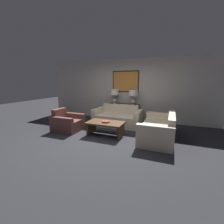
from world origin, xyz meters
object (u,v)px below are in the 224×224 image
(table_lamp_right, at_px, (133,94))
(couch_by_side, at_px, (159,130))
(table_lamp_left, at_px, (115,94))
(coffee_table, at_px, (105,126))
(couch_by_back_wall, at_px, (118,118))
(armchair_near_back_wall, at_px, (67,123))
(console_table, at_px, (123,112))
(decorative_bowl, at_px, (106,122))

(table_lamp_right, xyz_separation_m, couch_by_side, (1.22, -1.65, -0.90))
(table_lamp_left, bearing_deg, coffee_table, -77.67)
(table_lamp_left, bearing_deg, table_lamp_right, 0.00)
(couch_by_back_wall, bearing_deg, coffee_table, -89.43)
(couch_by_side, bearing_deg, armchair_near_back_wall, -173.77)
(armchair_near_back_wall, bearing_deg, table_lamp_left, 62.09)
(couch_by_side, bearing_deg, console_table, 134.86)
(console_table, bearing_deg, couch_by_side, -45.14)
(table_lamp_left, distance_m, table_lamp_right, 0.83)
(armchair_near_back_wall, bearing_deg, console_table, 53.52)
(couch_by_side, xyz_separation_m, decorative_bowl, (-1.60, -0.34, 0.18))
(coffee_table, bearing_deg, decorative_bowl, -38.25)
(table_lamp_left, height_order, decorative_bowl, table_lamp_left)
(couch_by_back_wall, bearing_deg, table_lamp_right, 60.69)
(console_table, bearing_deg, table_lamp_right, 0.00)
(table_lamp_right, xyz_separation_m, decorative_bowl, (-0.37, -1.98, -0.73))
(table_lamp_left, xyz_separation_m, coffee_table, (0.43, -1.96, -0.86))
(couch_by_side, relative_size, decorative_bowl, 7.32)
(table_lamp_right, xyz_separation_m, armchair_near_back_wall, (-1.88, -1.99, -0.92))
(console_table, bearing_deg, table_lamp_left, 180.00)
(couch_by_side, relative_size, armchair_near_back_wall, 2.02)
(couch_by_back_wall, relative_size, coffee_table, 1.57)
(table_lamp_left, height_order, table_lamp_right, same)
(couch_by_back_wall, relative_size, armchair_near_back_wall, 2.02)
(coffee_table, bearing_deg, console_table, 90.36)
(table_lamp_left, xyz_separation_m, couch_by_side, (2.06, -1.65, -0.90))
(coffee_table, height_order, decorative_bowl, decorative_bowl)
(table_lamp_right, xyz_separation_m, coffee_table, (-0.40, -1.96, -0.86))
(console_table, xyz_separation_m, couch_by_back_wall, (0.00, -0.74, -0.09))
(table_lamp_left, distance_m, couch_by_side, 2.78)
(table_lamp_left, bearing_deg, decorative_bowl, -77.00)
(table_lamp_right, bearing_deg, table_lamp_left, 180.00)
(couch_by_back_wall, distance_m, armchair_near_back_wall, 1.92)
(decorative_bowl, distance_m, armchair_near_back_wall, 1.52)
(table_lamp_left, relative_size, decorative_bowl, 2.47)
(console_table, distance_m, coffee_table, 1.96)
(table_lamp_left, xyz_separation_m, couch_by_back_wall, (0.42, -0.74, -0.90))
(couch_by_side, distance_m, coffee_table, 1.66)
(couch_by_back_wall, distance_m, coffee_table, 1.22)
(couch_by_back_wall, height_order, couch_by_side, same)
(console_table, height_order, couch_by_side, couch_by_side)
(table_lamp_right, distance_m, couch_by_side, 2.24)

